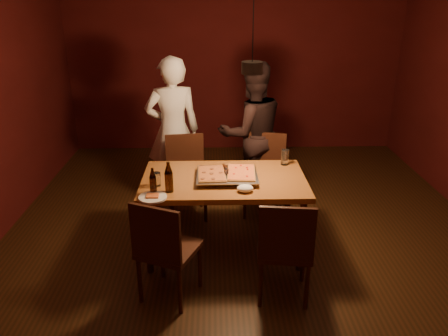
{
  "coord_description": "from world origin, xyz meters",
  "views": [
    {
      "loc": [
        -0.33,
        -3.68,
        2.33
      ],
      "look_at": [
        -0.23,
        -0.0,
        0.85
      ],
      "focal_mm": 35.0,
      "sensor_mm": 36.0,
      "label": 1
    }
  ],
  "objects_px": {
    "beer_bottle_b": "(169,177)",
    "diner_dark": "(252,133)",
    "chair_near_right": "(285,243)",
    "dining_table": "(224,185)",
    "chair_far_left": "(186,168)",
    "chair_far_right": "(265,166)",
    "diner_white": "(173,131)",
    "beer_bottle_a": "(153,181)",
    "plate_slice": "(153,197)",
    "pendant_lamp": "(252,66)",
    "chair_near_left": "(163,243)",
    "pizza_tray": "(227,176)"
  },
  "relations": [
    {
      "from": "beer_bottle_b",
      "to": "diner_dark",
      "type": "xyz_separation_m",
      "value": [
        0.82,
        1.41,
        -0.06
      ]
    },
    {
      "from": "beer_bottle_b",
      "to": "chair_near_right",
      "type": "bearing_deg",
      "value": -28.38
    },
    {
      "from": "dining_table",
      "to": "diner_dark",
      "type": "xyz_separation_m",
      "value": [
        0.35,
        1.14,
        0.15
      ]
    },
    {
      "from": "dining_table",
      "to": "beer_bottle_b",
      "type": "height_order",
      "value": "beer_bottle_b"
    },
    {
      "from": "dining_table",
      "to": "diner_dark",
      "type": "distance_m",
      "value": 1.2
    },
    {
      "from": "chair_far_left",
      "to": "chair_near_right",
      "type": "height_order",
      "value": "same"
    },
    {
      "from": "chair_near_right",
      "to": "chair_far_right",
      "type": "bearing_deg",
      "value": 95.5
    },
    {
      "from": "chair_far_left",
      "to": "diner_white",
      "type": "bearing_deg",
      "value": -74.73
    },
    {
      "from": "beer_bottle_a",
      "to": "diner_dark",
      "type": "height_order",
      "value": "diner_dark"
    },
    {
      "from": "chair_near_right",
      "to": "diner_white",
      "type": "relative_size",
      "value": 0.28
    },
    {
      "from": "plate_slice",
      "to": "pendant_lamp",
      "type": "relative_size",
      "value": 0.21
    },
    {
      "from": "chair_near_left",
      "to": "pizza_tray",
      "type": "distance_m",
      "value": 0.94
    },
    {
      "from": "chair_far_left",
      "to": "diner_white",
      "type": "xyz_separation_m",
      "value": [
        -0.16,
        0.38,
        0.32
      ]
    },
    {
      "from": "beer_bottle_a",
      "to": "pendant_lamp",
      "type": "distance_m",
      "value": 1.27
    },
    {
      "from": "dining_table",
      "to": "chair_far_right",
      "type": "xyz_separation_m",
      "value": [
        0.48,
        0.81,
        -0.14
      ]
    },
    {
      "from": "beer_bottle_a",
      "to": "diner_white",
      "type": "relative_size",
      "value": 0.13
    },
    {
      "from": "chair_far_right",
      "to": "pizza_tray",
      "type": "xyz_separation_m",
      "value": [
        -0.45,
        -0.83,
        0.24
      ]
    },
    {
      "from": "chair_far_left",
      "to": "chair_far_right",
      "type": "height_order",
      "value": "same"
    },
    {
      "from": "plate_slice",
      "to": "diner_white",
      "type": "relative_size",
      "value": 0.14
    },
    {
      "from": "chair_near_right",
      "to": "pendant_lamp",
      "type": "xyz_separation_m",
      "value": [
        -0.22,
        0.78,
        1.22
      ]
    },
    {
      "from": "plate_slice",
      "to": "diner_white",
      "type": "xyz_separation_m",
      "value": [
        0.04,
        1.56,
        0.09
      ]
    },
    {
      "from": "chair_far_left",
      "to": "chair_far_right",
      "type": "xyz_separation_m",
      "value": [
        0.88,
        0.03,
        0.0
      ]
    },
    {
      "from": "dining_table",
      "to": "pendant_lamp",
      "type": "bearing_deg",
      "value": 0.0
    },
    {
      "from": "dining_table",
      "to": "chair_far_left",
      "type": "bearing_deg",
      "value": 117.13
    },
    {
      "from": "plate_slice",
      "to": "diner_dark",
      "type": "relative_size",
      "value": 0.14
    },
    {
      "from": "chair_far_left",
      "to": "beer_bottle_b",
      "type": "height_order",
      "value": "beer_bottle_b"
    },
    {
      "from": "diner_dark",
      "to": "pendant_lamp",
      "type": "bearing_deg",
      "value": 68.59
    },
    {
      "from": "chair_near_right",
      "to": "beer_bottle_a",
      "type": "bearing_deg",
      "value": 162.05
    },
    {
      "from": "chair_near_right",
      "to": "beer_bottle_a",
      "type": "relative_size",
      "value": 2.19
    },
    {
      "from": "diner_white",
      "to": "diner_dark",
      "type": "height_order",
      "value": "diner_white"
    },
    {
      "from": "diner_white",
      "to": "chair_near_left",
      "type": "bearing_deg",
      "value": 81.02
    },
    {
      "from": "chair_near_right",
      "to": "plate_slice",
      "type": "xyz_separation_m",
      "value": [
        -1.06,
        0.37,
        0.22
      ]
    },
    {
      "from": "diner_white",
      "to": "beer_bottle_a",
      "type": "bearing_deg",
      "value": 77.02
    },
    {
      "from": "beer_bottle_b",
      "to": "diner_white",
      "type": "xyz_separation_m",
      "value": [
        -0.09,
        1.43,
        -0.03
      ]
    },
    {
      "from": "diner_dark",
      "to": "dining_table",
      "type": "bearing_deg",
      "value": 57.26
    },
    {
      "from": "pizza_tray",
      "to": "diner_white",
      "type": "height_order",
      "value": "diner_white"
    },
    {
      "from": "pizza_tray",
      "to": "plate_slice",
      "type": "height_order",
      "value": "pizza_tray"
    },
    {
      "from": "diner_white",
      "to": "pizza_tray",
      "type": "bearing_deg",
      "value": 105.44
    },
    {
      "from": "diner_white",
      "to": "beer_bottle_b",
      "type": "bearing_deg",
      "value": 82.29
    },
    {
      "from": "pizza_tray",
      "to": "chair_near_right",
      "type": "bearing_deg",
      "value": -57.9
    },
    {
      "from": "diner_white",
      "to": "pendant_lamp",
      "type": "xyz_separation_m",
      "value": [
        0.8,
        -1.16,
        0.91
      ]
    },
    {
      "from": "chair_far_left",
      "to": "pendant_lamp",
      "type": "bearing_deg",
      "value": 121.38
    },
    {
      "from": "chair_far_left",
      "to": "pendant_lamp",
      "type": "distance_m",
      "value": 1.58
    },
    {
      "from": "chair_near_left",
      "to": "diner_white",
      "type": "relative_size",
      "value": 0.32
    },
    {
      "from": "chair_far_left",
      "to": "pizza_tray",
      "type": "bearing_deg",
      "value": 110.45
    },
    {
      "from": "chair_near_right",
      "to": "beer_bottle_b",
      "type": "height_order",
      "value": "beer_bottle_b"
    },
    {
      "from": "plate_slice",
      "to": "pendant_lamp",
      "type": "distance_m",
      "value": 1.37
    },
    {
      "from": "dining_table",
      "to": "chair_near_right",
      "type": "relative_size",
      "value": 3.09
    },
    {
      "from": "chair_far_right",
      "to": "plate_slice",
      "type": "bearing_deg",
      "value": 62.23
    },
    {
      "from": "beer_bottle_b",
      "to": "beer_bottle_a",
      "type": "bearing_deg",
      "value": -171.4
    }
  ]
}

